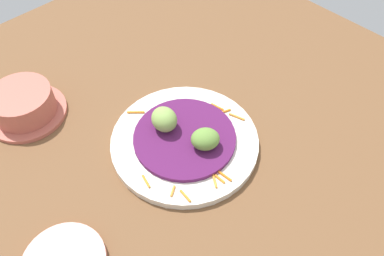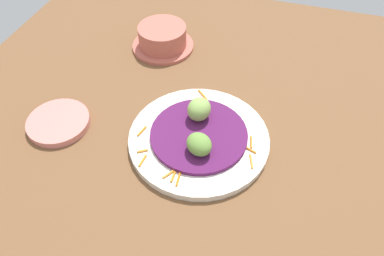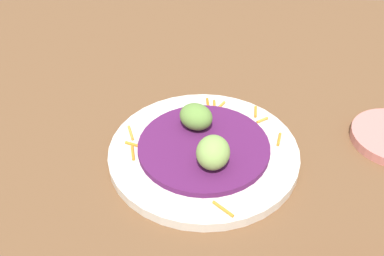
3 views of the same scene
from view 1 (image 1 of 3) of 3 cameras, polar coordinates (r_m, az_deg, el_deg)
The scene contains 7 objects.
table_surface at distance 71.43cm, azimuth -2.44°, elevation -2.27°, with size 110.00×110.00×2.00cm, color brown.
main_plate at distance 69.47cm, azimuth -1.08°, elevation -1.99°, with size 26.34×26.34×1.45cm, color silver.
cabbage_bed at distance 68.55cm, azimuth -1.09°, elevation -1.40°, with size 18.18×18.18×0.86cm, color #51194C.
carrot_garnish at distance 67.16cm, azimuth 0.99°, elevation -3.29°, with size 23.84×22.25×0.40cm.
guac_scoop_left at distance 68.03cm, azimuth -4.10°, elevation 1.28°, with size 4.35×4.96×4.25cm, color #84A851.
guac_scoop_center at distance 65.60cm, azimuth 1.96°, elevation -1.63°, with size 4.22×4.92×3.51cm, color olive.
terracotta_bowl at distance 79.27cm, azimuth -23.50°, elevation 3.18°, with size 14.87×14.87×5.61cm.
Camera 1 is at (33.09, -27.66, 57.94)cm, focal length 36.29 mm.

